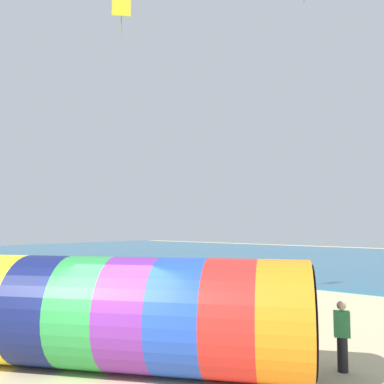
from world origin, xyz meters
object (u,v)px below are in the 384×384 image
(kite_handler, at_px, (342,336))
(kite_yellow_diamond, at_px, (121,5))
(bystander_near_water, at_px, (156,291))
(giant_inflatable_tube, at_px, (137,314))

(kite_handler, xyz_separation_m, kite_yellow_diamond, (-9.59, 1.17, 11.82))
(kite_yellow_diamond, height_order, bystander_near_water, kite_yellow_diamond)
(giant_inflatable_tube, distance_m, kite_yellow_diamond, 13.48)
(kite_handler, height_order, bystander_near_water, kite_handler)
(kite_yellow_diamond, bearing_deg, giant_inflatable_tube, -35.70)
(kite_handler, relative_size, kite_yellow_diamond, 0.85)
(bystander_near_water, bearing_deg, kite_handler, -13.53)
(bystander_near_water, bearing_deg, kite_yellow_diamond, -150.05)
(bystander_near_water, bearing_deg, giant_inflatable_tube, -48.11)
(giant_inflatable_tube, height_order, bystander_near_water, giant_inflatable_tube)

